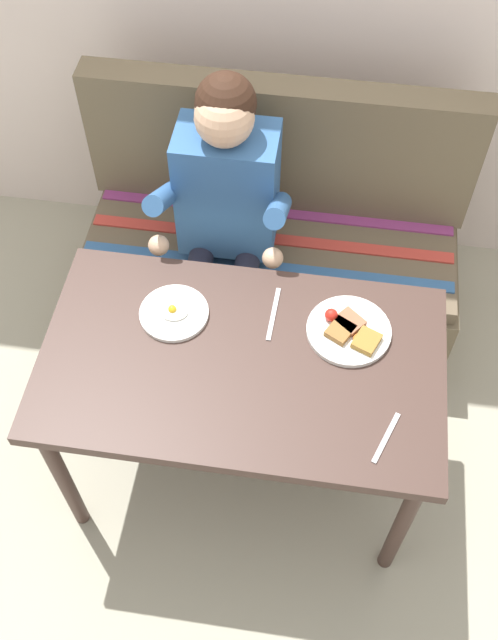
# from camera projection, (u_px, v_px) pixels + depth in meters

# --- Properties ---
(ground_plane) EXTENTS (8.00, 8.00, 0.00)m
(ground_plane) POSITION_uv_depth(u_px,v_px,m) (243.00, 463.00, 2.76)
(ground_plane) COLOR #A6A18C
(table) EXTENTS (1.20, 0.70, 0.73)m
(table) POSITION_uv_depth(u_px,v_px,m) (242.00, 373.00, 2.24)
(table) COLOR #402D27
(table) RESTS_ON ground
(couch) EXTENTS (1.44, 0.56, 1.00)m
(couch) POSITION_uv_depth(u_px,v_px,m) (271.00, 253.00, 2.93)
(couch) COLOR brown
(couch) RESTS_ON ground
(person) EXTENTS (0.45, 0.61, 1.21)m
(person) POSITION_uv_depth(u_px,v_px,m) (225.00, 208.00, 2.51)
(person) COLOR #336099
(person) RESTS_ON ground
(plate_breakfast) EXTENTS (0.26, 0.26, 0.05)m
(plate_breakfast) POSITION_uv_depth(u_px,v_px,m) (349.00, 331.00, 2.21)
(plate_breakfast) COLOR white
(plate_breakfast) RESTS_ON table
(plate_eggs) EXTENTS (0.21, 0.21, 0.04)m
(plate_eggs) POSITION_uv_depth(u_px,v_px,m) (174.00, 313.00, 2.26)
(plate_eggs) COLOR white
(plate_eggs) RESTS_ON table
(fork) EXTENTS (0.07, 0.16, 0.00)m
(fork) POSITION_uv_depth(u_px,v_px,m) (386.00, 438.00, 2.02)
(fork) COLOR silver
(fork) RESTS_ON table
(knife) EXTENTS (0.02, 0.20, 0.00)m
(knife) POSITION_uv_depth(u_px,v_px,m) (274.00, 314.00, 2.26)
(knife) COLOR silver
(knife) RESTS_ON table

